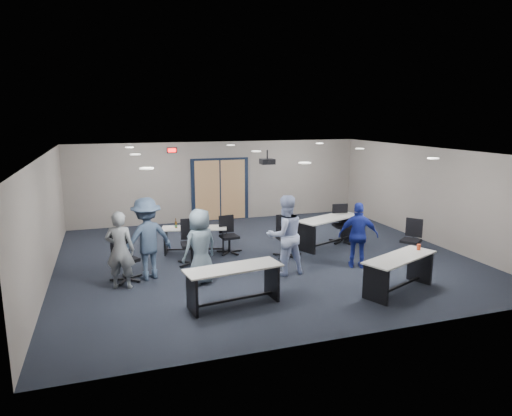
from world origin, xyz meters
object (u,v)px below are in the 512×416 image
object	(u,v)px
chair_back_a	(192,243)
chair_loose_right	(411,239)
chair_back_d	(343,224)
chair_back_c	(287,237)
table_front_left	(234,279)
table_front_right	(400,267)
person_back	(147,239)
chair_loose_left	(126,258)
chair_back_b	(229,235)
person_navy	(358,235)
person_lightblue	(285,235)
table_back_left	(194,235)
person_plaid	(200,246)
person_gray	(120,250)
table_back_right	(329,227)

from	to	relation	value
chair_back_a	chair_loose_right	size ratio (longest dim) A/B	1.10
chair_back_d	chair_back_c	bearing A→B (deg)	-152.69
table_front_left	chair_back_d	xyz separation A→B (m)	(4.11, 3.24, 0.02)
chair_back_d	chair_loose_right	bearing A→B (deg)	-56.72
chair_loose_right	chair_back_d	bearing A→B (deg)	170.07
table_front_right	person_back	xyz separation A→B (m)	(-4.84, 2.40, 0.40)
table_front_left	chair_loose_right	world-z (taller)	chair_loose_right
chair_loose_left	chair_back_a	bearing A→B (deg)	-5.79
chair_back_b	person_navy	world-z (taller)	person_navy
person_lightblue	chair_back_a	bearing A→B (deg)	-39.79
chair_back_d	person_lightblue	distance (m)	3.19
chair_back_b	chair_loose_right	world-z (taller)	chair_loose_right
chair_loose_left	person_lightblue	size ratio (longest dim) A/B	0.57
table_front_left	person_back	distance (m)	2.47
table_back_left	chair_loose_left	bearing A→B (deg)	-124.68
table_front_right	chair_back_d	size ratio (longest dim) A/B	1.80
chair_back_b	person_plaid	world-z (taller)	person_plaid
chair_loose_right	person_back	xyz separation A→B (m)	(-6.45, 0.59, 0.42)
chair_back_a	person_lightblue	size ratio (longest dim) A/B	0.60
person_gray	person_navy	bearing A→B (deg)	-166.25
table_back_right	person_navy	xyz separation A→B (m)	(-0.18, -1.82, 0.23)
table_back_left	chair_back_a	size ratio (longest dim) A/B	1.62
table_back_right	chair_loose_right	world-z (taller)	chair_loose_right
table_back_right	person_navy	world-z (taller)	person_navy
chair_back_d	chair_back_b	bearing A→B (deg)	-173.49
person_back	chair_back_d	bearing A→B (deg)	172.51
chair_back_d	table_back_left	bearing A→B (deg)	-178.10
table_back_left	person_lightblue	world-z (taller)	person_lightblue
table_back_left	chair_loose_right	size ratio (longest dim) A/B	1.78
chair_loose_right	person_lightblue	xyz separation A→B (m)	(-3.45, -0.07, 0.42)
chair_back_c	chair_loose_left	xyz separation A→B (m)	(-4.00, -0.50, -0.02)
chair_back_d	person_gray	xyz separation A→B (m)	(-6.11, -1.67, 0.29)
table_front_left	table_front_right	world-z (taller)	table_front_right
table_front_left	table_back_right	xyz separation A→B (m)	(3.57, 3.02, 0.04)
table_front_left	person_lightblue	xyz separation A→B (m)	(1.58, 1.33, 0.40)
table_front_right	chair_loose_left	world-z (taller)	chair_loose_left
person_back	table_front_left	bearing A→B (deg)	105.32
table_front_left	chair_back_c	world-z (taller)	chair_back_c
table_front_right	person_back	size ratio (longest dim) A/B	1.06
table_front_right	chair_loose_left	distance (m)	5.82
chair_back_c	person_plaid	world-z (taller)	person_plaid
table_back_right	chair_back_d	size ratio (longest dim) A/B	1.95
chair_back_d	person_back	distance (m)	5.68
table_back_left	person_back	world-z (taller)	person_back
chair_loose_left	person_gray	world-z (taller)	person_gray
person_lightblue	person_back	world-z (taller)	same
chair_back_b	chair_back_d	bearing A→B (deg)	-7.18
chair_back_c	table_front_left	bearing A→B (deg)	-130.68
chair_back_b	person_navy	xyz separation A→B (m)	(2.62, -2.04, 0.30)
chair_loose_left	person_lightblue	xyz separation A→B (m)	(3.47, -0.66, 0.40)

